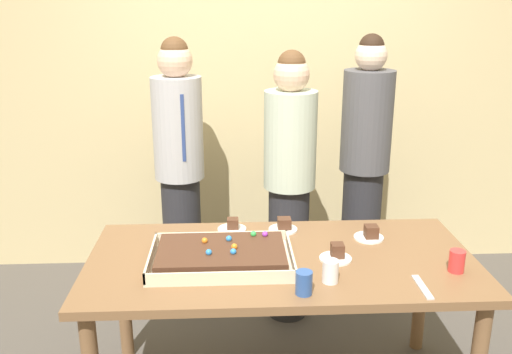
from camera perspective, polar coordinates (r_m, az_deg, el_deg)
interior_back_panel at (r=3.97m, az=0.60°, el=11.80°), size 8.00×0.12×3.00m
party_table at (r=2.66m, az=2.62°, el=-10.02°), size 1.81×0.88×0.76m
sheet_cake at (r=2.56m, az=-3.59°, el=-8.11°), size 0.65×0.43×0.10m
plated_slice_near_left at (r=2.90m, az=2.87°, el=-5.09°), size 0.15×0.15×0.07m
plated_slice_near_right at (r=2.90m, az=-2.46°, el=-5.14°), size 0.15×0.15×0.06m
plated_slice_far_left at (r=2.86m, az=11.69°, el=-5.82°), size 0.15×0.15×0.07m
plated_slice_far_right at (r=2.62m, az=8.30°, el=-7.91°), size 0.15×0.15×0.08m
drink_cup_nearest at (r=2.62m, az=20.02°, el=-8.15°), size 0.07×0.07×0.10m
drink_cup_middle at (r=2.30m, az=4.97°, el=-10.83°), size 0.07×0.07×0.10m
drink_cup_far_end at (r=2.40m, az=7.68°, el=-9.61°), size 0.07×0.07×0.10m
cake_server_utensil at (r=2.46m, az=16.80°, el=-10.82°), size 0.03×0.20×0.01m
person_serving_front at (r=3.56m, az=-7.91°, el=1.12°), size 0.31×0.31×1.71m
person_green_shirt_behind at (r=3.29m, az=3.46°, el=-0.71°), size 0.31×0.31×1.65m
person_striped_tie_right at (r=3.53m, az=11.09°, el=0.89°), size 0.31×0.31×1.73m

